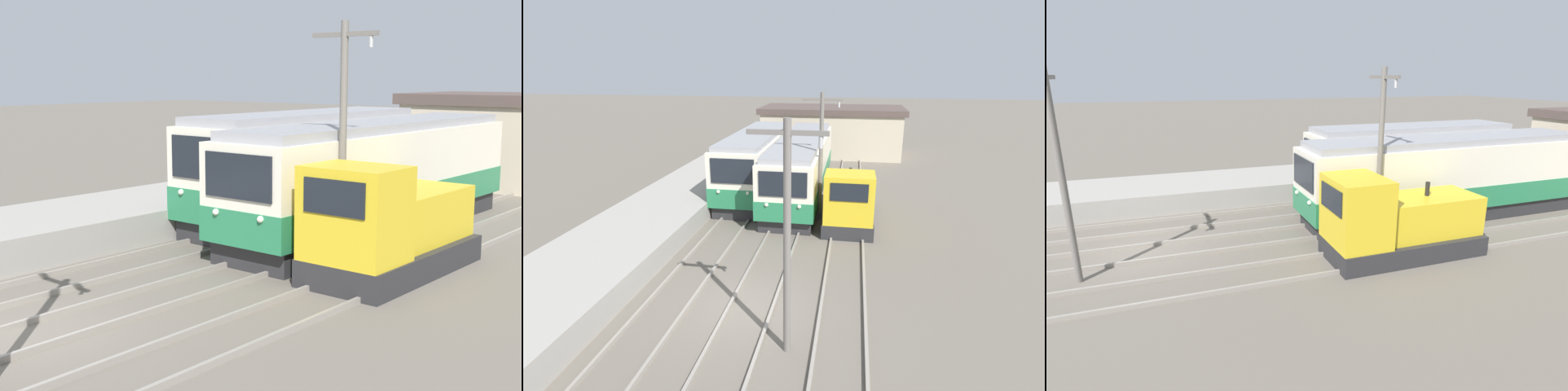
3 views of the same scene
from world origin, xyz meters
TOP-DOWN VIEW (x-y plane):
  - ground_plane at (0.00, 0.00)m, footprint 200.00×200.00m
  - platform_left at (-6.25, 0.00)m, footprint 4.50×54.00m
  - track_left at (-2.60, 0.00)m, footprint 1.54×60.00m
  - track_center at (0.20, 0.00)m, footprint 1.54×60.00m
  - track_right at (3.20, 0.00)m, footprint 1.54×60.00m
  - commuter_train_left at (-2.60, 12.87)m, footprint 2.84×10.80m
  - commuter_train_center at (0.20, 12.92)m, footprint 2.84×13.72m
  - shunting_locomotive at (3.20, 8.54)m, footprint 2.40×5.62m
  - catenary_mast_near at (1.71, -1.82)m, footprint 2.00×0.20m
  - catenary_mast_mid at (1.71, 8.64)m, footprint 2.00×0.20m
  - station_building at (1.29, 26.00)m, footprint 12.60×6.30m

SIDE VIEW (x-z plane):
  - ground_plane at x=0.00m, z-range 0.00..0.00m
  - track_left at x=-2.60m, z-range 0.00..0.14m
  - track_center at x=0.20m, z-range 0.00..0.14m
  - track_right at x=3.20m, z-range 0.00..0.14m
  - platform_left at x=-6.25m, z-range 0.00..0.99m
  - shunting_locomotive at x=3.20m, z-range -0.29..2.71m
  - commuter_train_center at x=0.20m, z-range -0.13..3.52m
  - commuter_train_left at x=-2.60m, z-range -0.14..3.72m
  - station_building at x=1.29m, z-range 0.02..4.29m
  - catenary_mast_near at x=1.71m, z-range 0.31..6.83m
  - catenary_mast_mid at x=1.71m, z-range 0.31..6.83m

